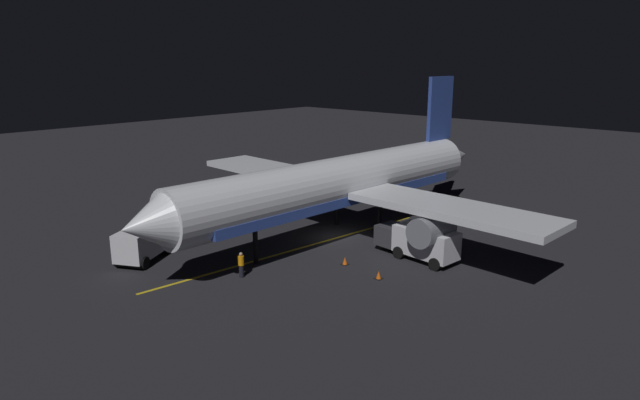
{
  "coord_description": "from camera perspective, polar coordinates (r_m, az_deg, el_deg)",
  "views": [
    {
      "loc": [
        -27.66,
        32.16,
        14.0
      ],
      "look_at": [
        0.0,
        2.0,
        3.5
      ],
      "focal_mm": 30.78,
      "sensor_mm": 36.0,
      "label": 1
    }
  ],
  "objects": [
    {
      "name": "apron_guide_stripe",
      "position": [
        42.08,
        -2.15,
        -5.05
      ],
      "size": [
        3.1,
        25.69,
        0.01
      ],
      "primitive_type": "cube",
      "rotation": [
        0.0,
        0.0,
        -0.11
      ],
      "color": "gold",
      "rests_on": "ground_plane"
    },
    {
      "name": "ground_plane",
      "position": [
        44.7,
        1.74,
        -4.0
      ],
      "size": [
        180.0,
        180.0,
        0.2
      ],
      "primitive_type": "cube",
      "color": "black"
    },
    {
      "name": "baggage_truck",
      "position": [
        41.79,
        -17.45,
        -4.03
      ],
      "size": [
        4.94,
        6.69,
        2.44
      ],
      "color": "silver",
      "rests_on": "ground_plane"
    },
    {
      "name": "catering_truck",
      "position": [
        40.2,
        10.23,
        -4.34
      ],
      "size": [
        6.53,
        2.71,
        2.4
      ],
      "color": "silver",
      "rests_on": "ground_plane"
    },
    {
      "name": "airliner",
      "position": [
        43.94,
        2.33,
        1.71
      ],
      "size": [
        34.38,
        37.35,
        12.48
      ],
      "color": "white",
      "rests_on": "ground_plane"
    },
    {
      "name": "ground_crew_worker",
      "position": [
        36.77,
        -8.19,
        -6.66
      ],
      "size": [
        0.4,
        0.4,
        1.74
      ],
      "color": "black",
      "rests_on": "ground_plane"
    },
    {
      "name": "traffic_cone_near_right",
      "position": [
        36.57,
        6.11,
        -7.78
      ],
      "size": [
        0.5,
        0.5,
        0.55
      ],
      "color": "#EA590F",
      "rests_on": "ground_plane"
    },
    {
      "name": "traffic_cone_near_left",
      "position": [
        38.82,
        2.61,
        -6.37
      ],
      "size": [
        0.5,
        0.5,
        0.55
      ],
      "color": "#EA590F",
      "rests_on": "ground_plane"
    }
  ]
}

